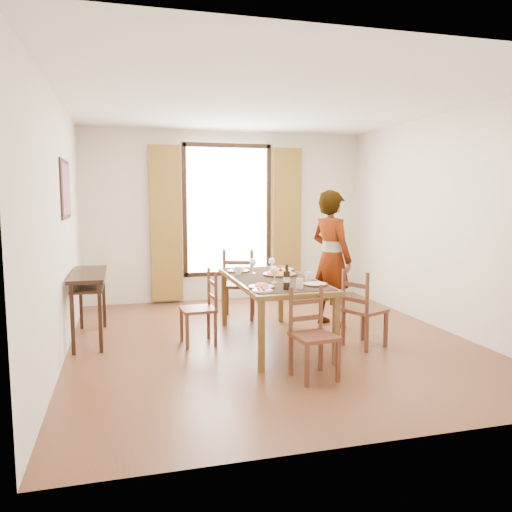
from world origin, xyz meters
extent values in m
plane|color=#4B2717|center=(0.00, 0.00, 0.00)|extent=(5.00, 5.00, 0.00)
cube|color=beige|center=(0.00, 2.50, 1.35)|extent=(4.50, 0.10, 2.70)
cube|color=beige|center=(0.00, -2.50, 1.35)|extent=(4.50, 0.10, 2.70)
cube|color=beige|center=(-2.25, 0.00, 1.35)|extent=(0.10, 5.00, 2.70)
cube|color=beige|center=(2.25, 0.00, 1.35)|extent=(0.10, 5.00, 2.70)
cube|color=white|center=(0.00, 0.00, 2.72)|extent=(4.50, 5.00, 0.04)
cube|color=white|center=(0.00, 2.47, 1.45)|extent=(1.30, 0.04, 2.00)
cube|color=olive|center=(-0.98, 2.41, 1.25)|extent=(0.48, 0.10, 2.40)
cube|color=olive|center=(0.98, 2.41, 1.25)|extent=(0.48, 0.10, 2.40)
cube|color=black|center=(-2.24, 0.60, 1.75)|extent=(0.02, 0.86, 0.66)
cube|color=#CD4026|center=(-2.23, 0.60, 1.75)|extent=(0.01, 0.76, 0.56)
cube|color=black|center=(-2.03, 0.60, 0.78)|extent=(0.38, 1.20, 0.04)
cube|color=black|center=(-2.03, 0.60, 0.66)|extent=(0.34, 1.10, 0.03)
cube|color=black|center=(-2.17, 0.05, 0.38)|extent=(0.04, 0.04, 0.76)
cube|color=black|center=(-2.17, 1.15, 0.38)|extent=(0.04, 0.04, 0.76)
cube|color=black|center=(-1.89, 0.05, 0.38)|extent=(0.04, 0.04, 0.76)
cube|color=black|center=(-1.89, 1.15, 0.38)|extent=(0.04, 0.04, 0.76)
cube|color=brown|center=(0.00, -0.06, 0.72)|extent=(0.89, 1.92, 0.05)
cube|color=black|center=(0.00, -0.06, 0.75)|extent=(0.82, 1.77, 0.01)
cube|color=brown|center=(-0.38, -0.96, 0.35)|extent=(0.06, 0.06, 0.70)
cube|color=brown|center=(-0.38, 0.85, 0.35)|extent=(0.06, 0.06, 0.70)
cube|color=brown|center=(0.39, -0.96, 0.35)|extent=(0.06, 0.06, 0.70)
cube|color=brown|center=(0.39, 0.85, 0.35)|extent=(0.06, 0.06, 0.70)
cube|color=#592F1D|center=(-0.83, 0.11, 0.40)|extent=(0.40, 0.40, 0.04)
cube|color=#592F1D|center=(-1.00, 0.26, 0.20)|extent=(0.04, 0.04, 0.40)
cube|color=#592F1D|center=(-0.69, 0.28, 0.20)|extent=(0.04, 0.04, 0.40)
cube|color=#592F1D|center=(-0.98, -0.06, 0.20)|extent=(0.04, 0.04, 0.40)
cube|color=#592F1D|center=(-0.66, -0.04, 0.20)|extent=(0.04, 0.04, 0.40)
cube|color=#592F1D|center=(-0.68, 0.28, 0.62)|extent=(0.03, 0.03, 0.45)
cube|color=#592F1D|center=(-0.65, -0.04, 0.62)|extent=(0.03, 0.03, 0.45)
cube|color=#592F1D|center=(-0.66, 0.12, 0.53)|extent=(0.05, 0.32, 0.04)
cube|color=#592F1D|center=(-0.66, 0.12, 0.69)|extent=(0.05, 0.32, 0.04)
cube|color=#592F1D|center=(-0.10, 1.20, 0.46)|extent=(0.54, 0.54, 0.04)
cube|color=#592F1D|center=(0.13, 1.32, 0.23)|extent=(0.04, 0.04, 0.46)
cube|color=#592F1D|center=(0.02, 0.97, 0.23)|extent=(0.04, 0.04, 0.46)
cube|color=#592F1D|center=(-0.23, 1.43, 0.23)|extent=(0.04, 0.04, 0.46)
cube|color=#592F1D|center=(-0.33, 1.07, 0.23)|extent=(0.04, 0.04, 0.46)
cube|color=#592F1D|center=(0.02, 0.96, 0.71)|extent=(0.04, 0.04, 0.51)
cube|color=#592F1D|center=(-0.34, 1.06, 0.71)|extent=(0.04, 0.04, 0.51)
cube|color=#592F1D|center=(-0.16, 1.01, 0.61)|extent=(0.36, 0.13, 0.05)
cube|color=#592F1D|center=(-0.16, 1.01, 0.80)|extent=(0.36, 0.13, 0.05)
cube|color=#592F1D|center=(0.04, -1.25, 0.40)|extent=(0.42, 0.42, 0.04)
cube|color=#592F1D|center=(-0.10, -1.43, 0.20)|extent=(0.04, 0.04, 0.40)
cube|color=#592F1D|center=(-0.14, -1.11, 0.20)|extent=(0.04, 0.04, 0.40)
cube|color=#592F1D|center=(0.22, -1.39, 0.20)|extent=(0.04, 0.04, 0.40)
cube|color=#592F1D|center=(0.18, -1.07, 0.20)|extent=(0.04, 0.04, 0.40)
cube|color=#592F1D|center=(-0.14, -1.10, 0.62)|extent=(0.03, 0.03, 0.44)
cube|color=#592F1D|center=(0.18, -1.06, 0.62)|extent=(0.03, 0.03, 0.44)
cube|color=#592F1D|center=(0.02, -1.08, 0.53)|extent=(0.32, 0.06, 0.04)
cube|color=#592F1D|center=(0.02, -1.08, 0.69)|extent=(0.32, 0.06, 0.04)
cube|color=#592F1D|center=(0.95, -0.46, 0.41)|extent=(0.51, 0.51, 0.04)
cube|color=#592F1D|center=(1.17, -0.55, 0.21)|extent=(0.04, 0.04, 0.41)
cube|color=#592F1D|center=(0.87, -0.68, 0.21)|extent=(0.04, 0.04, 0.41)
cube|color=#592F1D|center=(1.04, -0.24, 0.21)|extent=(0.04, 0.04, 0.41)
cube|color=#592F1D|center=(0.74, -0.38, 0.21)|extent=(0.04, 0.04, 0.41)
cube|color=#592F1D|center=(0.86, -0.68, 0.64)|extent=(0.03, 0.03, 0.46)
cube|color=#592F1D|center=(0.73, -0.38, 0.64)|extent=(0.03, 0.03, 0.46)
cube|color=#592F1D|center=(0.79, -0.53, 0.55)|extent=(0.15, 0.31, 0.05)
cube|color=#592F1D|center=(0.79, -0.53, 0.72)|extent=(0.15, 0.31, 0.05)
imported|color=gray|center=(0.96, 0.50, 0.88)|extent=(0.93, 0.86, 1.75)
cylinder|color=silver|center=(0.31, -0.37, 0.81)|extent=(0.07, 0.07, 0.10)
cylinder|color=silver|center=(-0.33, 0.25, 0.81)|extent=(0.07, 0.07, 0.10)
cylinder|color=silver|center=(0.07, -0.76, 0.81)|extent=(0.07, 0.07, 0.10)
camera|label=1|loc=(-1.62, -5.41, 1.68)|focal=35.00mm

